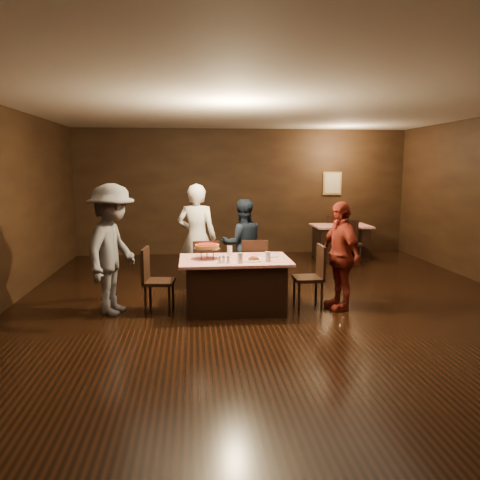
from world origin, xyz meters
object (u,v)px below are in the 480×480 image
(chair_far_left, at_px, (206,268))
(diner_red_shirt, at_px, (340,256))
(main_table, at_px, (235,284))
(chair_back_near, at_px, (351,243))
(chair_back_far, at_px, (333,234))
(pizza_stand, at_px, (207,246))
(plate_empty, at_px, (270,256))
(chair_end_left, at_px, (159,280))
(chair_end_right, at_px, (308,277))
(back_table, at_px, (341,242))
(chair_far_right, at_px, (255,267))
(diner_white_jacket, at_px, (197,238))
(diner_grey_knit, at_px, (113,249))
(glass_back, at_px, (230,251))
(diner_navy_hoodie, at_px, (243,244))
(glass_front_right, at_px, (268,257))
(glass_front_left, at_px, (240,258))

(chair_far_left, height_order, diner_red_shirt, diner_red_shirt)
(main_table, distance_m, chair_back_near, 4.15)
(chair_back_far, distance_m, pizza_stand, 5.39)
(chair_back_near, distance_m, plate_empty, 3.69)
(chair_end_left, height_order, chair_end_right, same)
(chair_end_left, distance_m, pizza_stand, 0.85)
(main_table, xyz_separation_m, back_table, (2.80, 3.76, 0.00))
(back_table, xyz_separation_m, chair_far_right, (-2.40, -3.01, 0.09))
(diner_white_jacket, xyz_separation_m, diner_grey_knit, (-1.20, -1.10, 0.02))
(main_table, relative_size, diner_red_shirt, 1.00)
(chair_far_right, distance_m, pizza_stand, 1.16)
(diner_grey_knit, bearing_deg, diner_white_jacket, -31.78)
(chair_end_right, height_order, glass_back, chair_end_right)
(chair_back_near, distance_m, chair_back_far, 1.30)
(back_table, bearing_deg, chair_far_right, -128.64)
(pizza_stand, bearing_deg, chair_far_right, 41.19)
(main_table, distance_m, glass_back, 0.55)
(chair_far_right, bearing_deg, diner_white_jacket, -13.94)
(chair_far_right, distance_m, diner_grey_knit, 2.31)
(chair_far_left, height_order, diner_navy_hoodie, diner_navy_hoodie)
(diner_navy_hoodie, bearing_deg, chair_back_near, -151.82)
(diner_red_shirt, distance_m, plate_empty, 1.03)
(chair_end_right, bearing_deg, main_table, -89.68)
(back_table, distance_m, glass_back, 4.51)
(chair_end_left, xyz_separation_m, diner_grey_knit, (-0.64, 0.03, 0.46))
(chair_back_far, bearing_deg, glass_front_right, 60.64)
(back_table, distance_m, plate_empty, 4.27)
(diner_white_jacket, distance_m, pizza_stand, 1.09)
(main_table, distance_m, chair_end_right, 1.10)
(chair_back_far, xyz_separation_m, pizza_stand, (-3.20, -4.31, 0.48))
(chair_far_left, relative_size, plate_empty, 3.80)
(chair_back_near, bearing_deg, glass_front_left, -125.68)
(diner_navy_hoodie, bearing_deg, chair_far_left, 34.39)
(main_table, relative_size, chair_far_right, 1.68)
(glass_front_right, distance_m, glass_back, 0.74)
(diner_white_jacket, bearing_deg, glass_front_left, 127.60)
(glass_front_right, bearing_deg, chair_back_far, 62.93)
(main_table, xyz_separation_m, chair_far_right, (0.40, 0.75, 0.09))
(chair_far_right, height_order, pizza_stand, pizza_stand)
(chair_back_far, bearing_deg, glass_back, 52.58)
(chair_far_left, relative_size, glass_back, 6.79)
(main_table, height_order, chair_back_near, chair_back_near)
(chair_far_right, distance_m, diner_red_shirt, 1.46)
(chair_end_right, height_order, diner_grey_knit, diner_grey_knit)
(chair_far_left, distance_m, diner_grey_knit, 1.59)
(diner_white_jacket, xyz_separation_m, glass_back, (0.49, -0.83, -0.07))
(chair_back_far, height_order, diner_navy_hoodie, diner_navy_hoodie)
(chair_far_left, height_order, chair_end_left, same)
(chair_far_right, distance_m, chair_back_near, 3.33)
(chair_back_far, bearing_deg, diner_grey_knit, 41.28)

